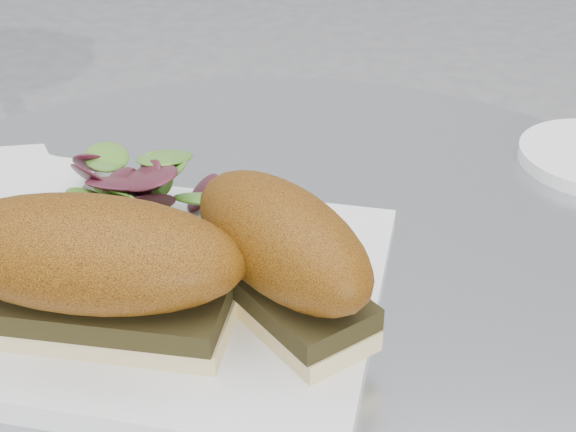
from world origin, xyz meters
name	(u,v)px	position (x,y,z in m)	size (l,w,h in m)	color
plate	(189,295)	(-0.05, -0.04, 0.74)	(0.24, 0.24, 0.02)	white
sandwich_left	(90,266)	(-0.10, -0.08, 0.79)	(0.19, 0.11, 0.08)	beige
sandwich_right	(281,252)	(0.01, -0.07, 0.79)	(0.14, 0.16, 0.08)	beige
salad	(140,194)	(-0.09, 0.03, 0.77)	(0.10, 0.10, 0.05)	#537E29
napkin	(13,203)	(-0.19, 0.07, 0.74)	(0.14, 0.14, 0.02)	white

